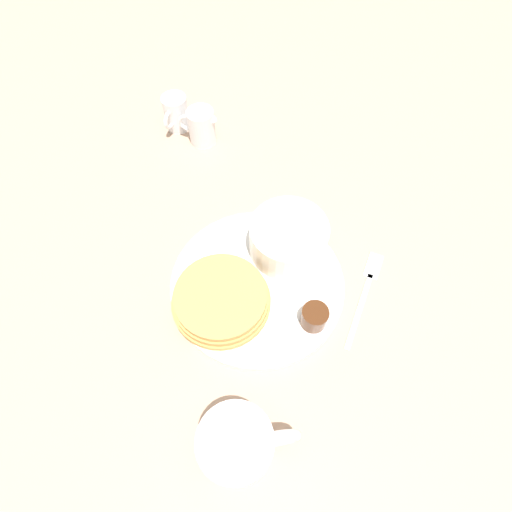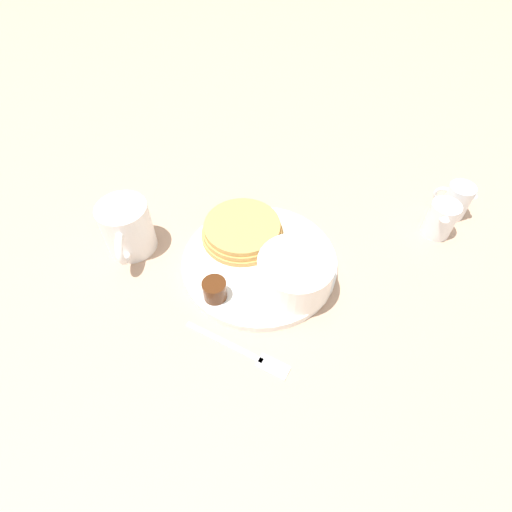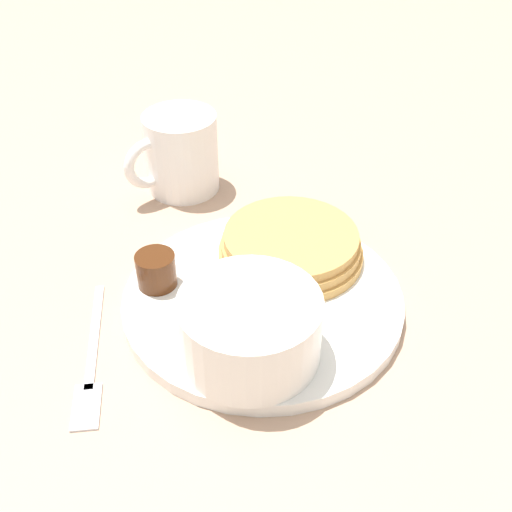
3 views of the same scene
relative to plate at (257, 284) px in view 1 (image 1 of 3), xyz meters
name	(u,v)px [view 1 (image 1 of 3)]	position (x,y,z in m)	size (l,w,h in m)	color
ground_plane	(257,286)	(0.00, 0.00, -0.01)	(4.00, 4.00, 0.00)	tan
plate	(257,284)	(0.00, 0.00, 0.00)	(0.24, 0.24, 0.01)	white
pancake_stack	(221,299)	(0.01, -0.06, 0.02)	(0.13, 0.13, 0.03)	tan
bowl	(288,238)	(-0.03, 0.06, 0.03)	(0.11, 0.11, 0.05)	white
syrup_cup	(314,317)	(0.08, 0.04, 0.02)	(0.03, 0.03, 0.03)	#47230F
butter_ramekin	(303,240)	(-0.03, 0.08, 0.02)	(0.04, 0.04, 0.04)	white
coffee_mug	(239,445)	(0.18, -0.10, 0.04)	(0.08, 0.11, 0.08)	white
creamer_pitcher_near	(201,126)	(-0.30, 0.03, 0.03)	(0.05, 0.06, 0.06)	white
creamer_pitcher_far	(176,112)	(-0.35, 0.01, 0.03)	(0.05, 0.05, 0.06)	white
fork	(367,287)	(0.07, 0.14, 0.00)	(0.11, 0.12, 0.00)	silver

